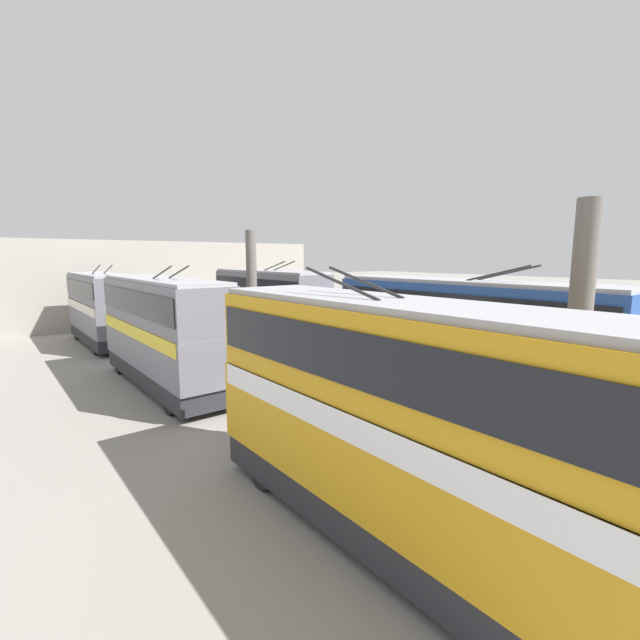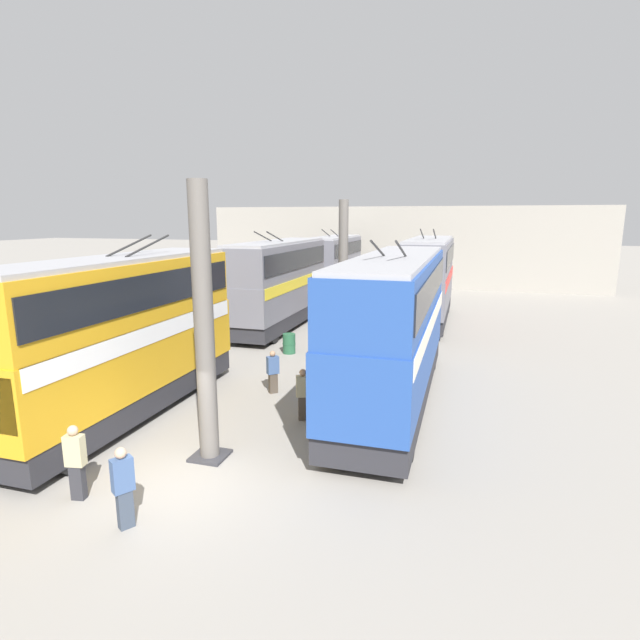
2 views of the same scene
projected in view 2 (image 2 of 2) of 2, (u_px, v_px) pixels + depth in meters
ground_plane at (177, 487)px, 11.89m from camera, size 240.00×240.00×0.00m
depot_back_wall at (397, 247)px, 45.30m from camera, size 0.50×36.00×7.30m
support_column_near at (204, 331)px, 12.68m from camera, size 0.91×0.91×7.22m
support_column_far at (343, 272)px, 26.35m from camera, size 0.91×0.91×7.22m
bus_left_near at (394, 321)px, 16.81m from camera, size 11.45×2.54×5.70m
bus_left_far at (428, 275)px, 30.02m from camera, size 10.12×2.54×5.71m
bus_right_near at (120, 328)px, 15.66m from camera, size 9.98×2.54×5.73m
bus_right_mid at (279, 279)px, 28.56m from camera, size 10.35×2.54×5.62m
bus_right_far at (334, 263)px, 40.07m from camera, size 9.17×2.54×5.46m
person_by_right_row at (76, 460)px, 11.21m from camera, size 0.31×0.46×1.78m
person_by_left_row at (303, 393)px, 15.69m from camera, size 0.39×0.48×1.67m
person_aisle_midway at (273, 371)px, 18.12m from camera, size 0.46×0.47×1.59m
person_aisle_foreground at (123, 485)px, 10.17m from camera, size 0.48×0.43×1.78m
oil_drum at (289, 343)px, 23.54m from camera, size 0.62×0.62×0.94m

